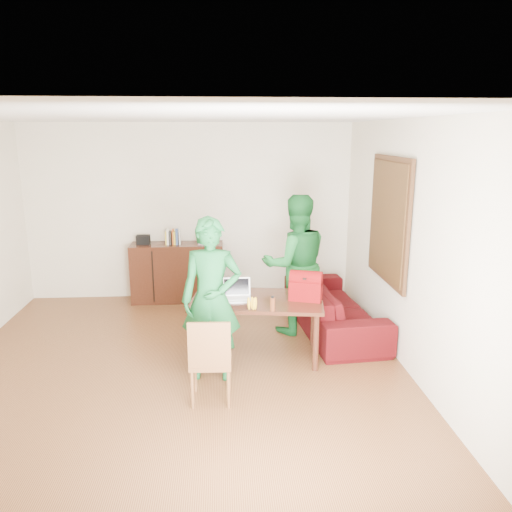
{
  "coord_description": "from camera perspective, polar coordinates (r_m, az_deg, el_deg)",
  "views": [
    {
      "loc": [
        0.49,
        -4.97,
        2.55
      ],
      "look_at": [
        0.88,
        0.64,
        1.15
      ],
      "focal_mm": 35.0,
      "sensor_mm": 36.0,
      "label": 1
    }
  ],
  "objects": [
    {
      "name": "room",
      "position": [
        5.28,
        -9.11,
        0.13
      ],
      "size": [
        5.2,
        5.7,
        2.9
      ],
      "color": "#462411",
      "rests_on": "ground"
    },
    {
      "name": "table",
      "position": [
        5.76,
        0.14,
        -5.7
      ],
      "size": [
        1.6,
        1.05,
        0.7
      ],
      "rotation": [
        0.0,
        0.0,
        -0.15
      ],
      "color": "black",
      "rests_on": "ground"
    },
    {
      "name": "chair",
      "position": [
        4.99,
        -5.15,
        -13.52
      ],
      "size": [
        0.41,
        0.39,
        0.87
      ],
      "rotation": [
        0.0,
        0.0,
        -0.04
      ],
      "color": "brown",
      "rests_on": "ground"
    },
    {
      "name": "person_near",
      "position": [
        5.22,
        -5.11,
        -4.97
      ],
      "size": [
        0.66,
        0.46,
        1.73
      ],
      "primitive_type": "imported",
      "rotation": [
        0.0,
        0.0,
        -0.08
      ],
      "color": "#145D2A",
      "rests_on": "ground"
    },
    {
      "name": "person_far",
      "position": [
        6.42,
        4.55,
        -0.99
      ],
      "size": [
        0.95,
        0.78,
        1.81
      ],
      "primitive_type": "imported",
      "rotation": [
        0.0,
        0.0,
        3.26
      ],
      "color": "#145C23",
      "rests_on": "ground"
    },
    {
      "name": "laptop",
      "position": [
        5.68,
        -2.17,
        -4.65
      ],
      "size": [
        0.32,
        0.23,
        0.22
      ],
      "rotation": [
        0.0,
        0.0,
        0.02
      ],
      "color": "white",
      "rests_on": "table"
    },
    {
      "name": "bananas",
      "position": [
        5.39,
        -0.44,
        -5.86
      ],
      "size": [
        0.14,
        0.09,
        0.05
      ],
      "primitive_type": null,
      "rotation": [
        0.0,
        0.0,
        0.02
      ],
      "color": "gold",
      "rests_on": "table"
    },
    {
      "name": "bottle",
      "position": [
        5.34,
        1.9,
        -5.44
      ],
      "size": [
        0.07,
        0.07,
        0.16
      ],
      "primitive_type": "cylinder",
      "rotation": [
        0.0,
        0.0,
        0.24
      ],
      "color": "#612C16",
      "rests_on": "table"
    },
    {
      "name": "red_bag",
      "position": [
        5.7,
        5.71,
        -3.71
      ],
      "size": [
        0.41,
        0.31,
        0.27
      ],
      "primitive_type": "cube",
      "rotation": [
        0.0,
        0.0,
        -0.32
      ],
      "color": "maroon",
      "rests_on": "table"
    },
    {
      "name": "sofa",
      "position": [
        6.74,
        8.78,
        -5.6
      ],
      "size": [
        1.04,
        2.23,
        0.63
      ],
      "primitive_type": "imported",
      "rotation": [
        0.0,
        0.0,
        1.66
      ],
      "color": "#36070F",
      "rests_on": "ground"
    }
  ]
}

